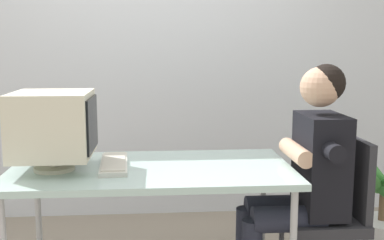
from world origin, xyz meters
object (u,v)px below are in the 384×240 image
Objects in this scene: person_seated at (303,172)px; keyboard at (114,164)px; crt_monitor at (53,125)px; desk at (152,176)px; potted_plant at (382,211)px; office_chair at (334,209)px.

keyboard is at bearing 177.04° from person_seated.
desk is at bearing 2.51° from crt_monitor.
crt_monitor is 0.88× the size of keyboard.
potted_plant is at bearing 9.42° from crt_monitor.
crt_monitor is 0.47× the size of potted_plant.
office_chair is 0.69× the size of person_seated.
person_seated reaches higher than office_chair.
person_seated reaches higher than crt_monitor.
keyboard is at bearing -170.61° from potted_plant.
keyboard is at bearing 9.57° from crt_monitor.
desk is 3.67× the size of crt_monitor.
person_seated is 1.49× the size of potted_plant.
keyboard is 0.53× the size of potted_plant.
person_seated is at bearing -2.96° from keyboard.
desk is 1.51m from potted_plant.
office_chair is (1.50, -0.00, -0.49)m from crt_monitor.
office_chair is 1.03× the size of potted_plant.
desk is 1.67× the size of office_chair.
person_seated is at bearing -0.11° from crt_monitor.
crt_monitor is at bearing -170.43° from keyboard.
keyboard reaches higher than desk.
desk is 0.21m from keyboard.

